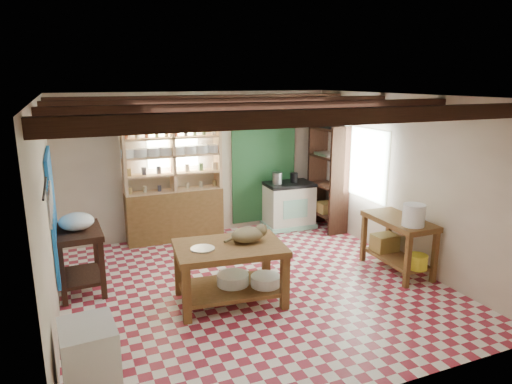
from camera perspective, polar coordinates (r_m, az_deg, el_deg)
name	(u,v)px	position (r m, az deg, el deg)	size (l,w,h in m)	color
floor	(253,286)	(6.52, -0.37, -11.70)	(5.00, 5.00, 0.02)	maroon
ceiling	(253,96)	(5.88, -0.41, 11.89)	(5.00, 5.00, 0.02)	#4B4B51
wall_back	(200,164)	(8.38, -6.95, 3.45)	(5.00, 0.04, 2.60)	beige
wall_front	(367,264)	(3.99, 13.66, -8.72)	(5.00, 0.04, 2.60)	beige
wall_left	(48,217)	(5.64, -24.60, -2.89)	(0.04, 5.00, 2.60)	beige
wall_right	(403,180)	(7.37, 17.89, 1.43)	(0.04, 5.00, 2.60)	beige
ceiling_beams	(253,106)	(5.88, -0.41, 10.73)	(5.00, 3.80, 0.15)	#351C12
blue_wall_patch	(53,213)	(6.56, -24.01, -2.41)	(0.04, 1.40, 1.60)	blue
green_wall_patch	(264,163)	(8.78, 0.99, 3.70)	(1.30, 0.04, 2.30)	#21532A
window_back	(173,144)	(8.17, -10.38, 5.91)	(0.90, 0.02, 0.80)	silver
window_right	(363,163)	(8.10, 13.26, 3.54)	(0.02, 1.30, 1.20)	silver
utensil_rail	(46,201)	(4.36, -24.74, -1.03)	(0.06, 0.90, 0.28)	black
pot_rack	(274,115)	(8.28, 2.20, 9.56)	(0.86, 0.12, 0.36)	black
shelving_unit	(173,180)	(8.10, -10.28, 1.53)	(1.70, 0.34, 2.20)	tan
tall_rack	(328,178)	(8.72, 8.98, 1.78)	(0.40, 0.86, 2.00)	#351C12
work_table	(230,273)	(5.95, -3.29, -10.13)	(1.36, 0.91, 0.77)	brown
stove	(289,205)	(8.84, 4.12, -1.63)	(0.91, 0.61, 0.89)	silver
prep_table	(80,260)	(6.65, -21.11, -7.97)	(0.59, 0.86, 0.87)	#351C12
white_cabinet	(91,368)	(4.43, -19.96, -19.93)	(0.45, 0.54, 0.80)	white
right_counter	(397,245)	(7.15, 17.25, -6.32)	(0.58, 1.15, 0.83)	brown
cat	(247,235)	(5.87, -1.08, -5.36)	(0.43, 0.33, 0.19)	#897850
steel_tray	(203,249)	(5.69, -6.69, -7.05)	(0.30, 0.30, 0.02)	#9D9EA4
basin_large	(233,279)	(6.05, -2.92, -10.83)	(0.42, 0.42, 0.15)	white
basin_small	(266,281)	(6.02, 1.20, -11.01)	(0.39, 0.39, 0.14)	white
kettle_left	(277,178)	(8.61, 2.67, 1.75)	(0.19, 0.19, 0.22)	#9D9EA4
kettle_right	(294,178)	(8.75, 4.78, 1.80)	(0.15, 0.15, 0.18)	black
enamel_bowl	(76,222)	(6.47, -21.54, -3.45)	(0.45, 0.45, 0.22)	white
white_bucket	(414,215)	(6.69, 19.11, -2.75)	(0.31, 0.31, 0.31)	white
wicker_basket	(385,242)	(7.39, 15.78, -6.09)	(0.37, 0.29, 0.26)	olive
yellow_tub	(417,262)	(6.86, 19.53, -8.20)	(0.27, 0.27, 0.20)	gold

